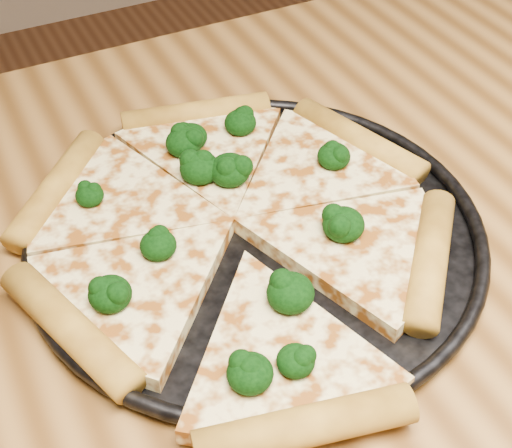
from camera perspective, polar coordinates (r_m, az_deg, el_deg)
name	(u,v)px	position (r m, az deg, el deg)	size (l,w,h in m)	color
dining_table	(463,392)	(0.60, 15.54, -12.29)	(1.20, 0.90, 0.75)	brown
pizza_pan	(256,232)	(0.55, 0.00, -0.65)	(0.34, 0.34, 0.02)	black
pizza	(236,227)	(0.54, -1.57, -0.21)	(0.33, 0.36, 0.02)	#F2DE94
broccoli_florets	(227,206)	(0.54, -2.24, 1.35)	(0.23, 0.26, 0.02)	black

